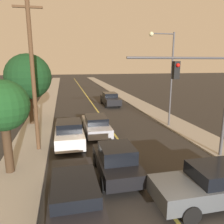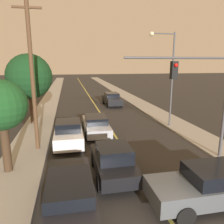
# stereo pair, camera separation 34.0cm
# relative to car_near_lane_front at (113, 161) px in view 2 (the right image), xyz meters

# --- Properties ---
(road_surface) EXTENTS (9.58, 80.00, 0.01)m
(road_surface) POSITION_rel_car_near_lane_front_xyz_m (1.34, 31.24, -0.81)
(road_surface) COLOR #2D2B28
(road_surface) RESTS_ON ground
(sidewalk_left) EXTENTS (2.50, 80.00, 0.12)m
(sidewalk_left) POSITION_rel_car_near_lane_front_xyz_m (-4.70, 31.24, -0.75)
(sidewalk_left) COLOR #9E998E
(sidewalk_left) RESTS_ON ground
(sidewalk_right) EXTENTS (2.50, 80.00, 0.12)m
(sidewalk_right) POSITION_rel_car_near_lane_front_xyz_m (7.38, 31.24, -0.75)
(sidewalk_right) COLOR #9E998E
(sidewalk_right) RESTS_ON ground
(car_near_lane_front) EXTENTS (1.90, 3.98, 1.61)m
(car_near_lane_front) POSITION_rel_car_near_lane_front_xyz_m (0.00, 0.00, 0.00)
(car_near_lane_front) COLOR black
(car_near_lane_front) RESTS_ON ground
(car_near_lane_second) EXTENTS (1.90, 4.87, 1.43)m
(car_near_lane_second) POSITION_rel_car_near_lane_front_xyz_m (-0.00, 6.76, -0.08)
(car_near_lane_second) COLOR #A5A8B2
(car_near_lane_second) RESTS_ON ground
(car_outer_lane_front) EXTENTS (1.93, 5.16, 1.43)m
(car_outer_lane_front) POSITION_rel_car_near_lane_front_xyz_m (-2.11, -2.34, -0.06)
(car_outer_lane_front) COLOR black
(car_outer_lane_front) RESTS_ON ground
(car_outer_lane_second) EXTENTS (1.92, 4.17, 1.74)m
(car_outer_lane_second) POSITION_rel_car_near_lane_front_xyz_m (-2.11, 4.55, 0.06)
(car_outer_lane_second) COLOR white
(car_outer_lane_second) RESTS_ON ground
(car_far_oncoming) EXTENTS (1.98, 4.93, 1.62)m
(car_far_oncoming) POSITION_rel_car_near_lane_front_xyz_m (3.50, 17.87, 0.02)
(car_far_oncoming) COLOR black
(car_far_oncoming) RESTS_ON ground
(car_crossing_right) EXTENTS (4.89, 1.95, 1.58)m
(car_crossing_right) POSITION_rel_car_near_lane_front_xyz_m (3.28, -2.88, 0.01)
(car_crossing_right) COLOR #474C51
(car_crossing_right) RESTS_ON ground
(traffic_signal_mast) EXTENTS (5.93, 0.42, 5.81)m
(traffic_signal_mast) POSITION_rel_car_near_lane_front_xyz_m (5.06, 0.87, 3.34)
(traffic_signal_mast) COLOR #47474C
(traffic_signal_mast) RESTS_ON ground
(streetlamp_right) EXTENTS (2.18, 0.36, 7.69)m
(streetlamp_right) POSITION_rel_car_near_lane_front_xyz_m (5.99, 7.33, 4.22)
(streetlamp_right) COLOR #47474C
(streetlamp_right) RESTS_ON ground
(utility_pole_left) EXTENTS (1.60, 0.24, 8.91)m
(utility_pole_left) POSITION_rel_car_near_lane_front_xyz_m (-4.05, 4.14, 3.93)
(utility_pole_left) COLOR #513823
(utility_pole_left) RESTS_ON ground
(tree_left_near) EXTENTS (2.43, 2.43, 4.59)m
(tree_left_near) POSITION_rel_car_near_lane_front_xyz_m (-5.13, 1.36, 2.62)
(tree_left_near) COLOR #3D2B1C
(tree_left_near) RESTS_ON ground
(tree_left_far) EXTENTS (3.87, 3.87, 6.09)m
(tree_left_far) POSITION_rel_car_near_lane_front_xyz_m (-5.24, 10.41, 3.44)
(tree_left_far) COLOR #3D2B1C
(tree_left_far) RESTS_ON ground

